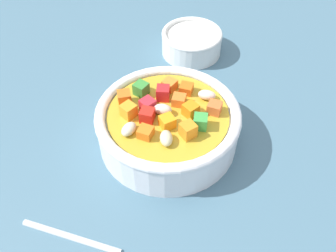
# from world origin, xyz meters

# --- Properties ---
(ground_plane) EXTENTS (1.40, 1.40, 0.02)m
(ground_plane) POSITION_xyz_m (0.00, 0.00, -0.01)
(ground_plane) COLOR #42667A
(soup_bowl_main) EXTENTS (0.18, 0.18, 0.07)m
(soup_bowl_main) POSITION_xyz_m (-0.00, 0.00, 0.03)
(soup_bowl_main) COLOR white
(soup_bowl_main) RESTS_ON ground_plane
(spoon) EXTENTS (0.19, 0.06, 0.01)m
(spoon) POSITION_xyz_m (-0.04, -0.16, 0.00)
(spoon) COLOR silver
(spoon) RESTS_ON ground_plane
(side_bowl_small) EXTENTS (0.10, 0.10, 0.04)m
(side_bowl_small) POSITION_xyz_m (0.03, 0.20, 0.02)
(side_bowl_small) COLOR white
(side_bowl_small) RESTS_ON ground_plane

